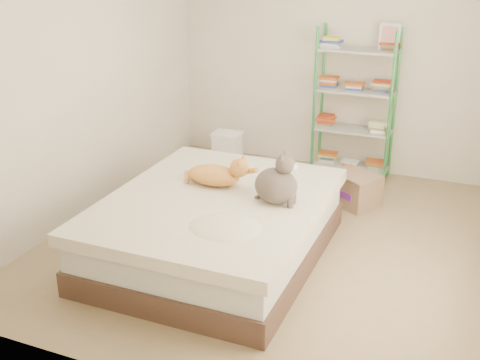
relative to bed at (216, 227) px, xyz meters
The scene contains 7 objects.
room 1.18m from the bed, 55.77° to the left, with size 3.81×4.21×2.61m.
bed is the anchor object (origin of this frame).
orange_cat 0.49m from the bed, 117.44° to the left, with size 0.57×0.30×0.23m, color gold, non-canonical shape.
grey_cat 0.71m from the bed, 12.09° to the left, with size 0.32×0.38×0.44m, color #706157, non-canonical shape.
shelf_unit 2.50m from the bed, 74.97° to the left, with size 0.88×0.36×1.74m.
cardboard_box 1.78m from the bed, 61.35° to the left, with size 0.60×0.63×0.38m.
white_bin 2.33m from the bed, 111.51° to the left, with size 0.35×0.31×0.38m.
Camera 1 is at (1.65, -4.66, 2.60)m, focal length 45.00 mm.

